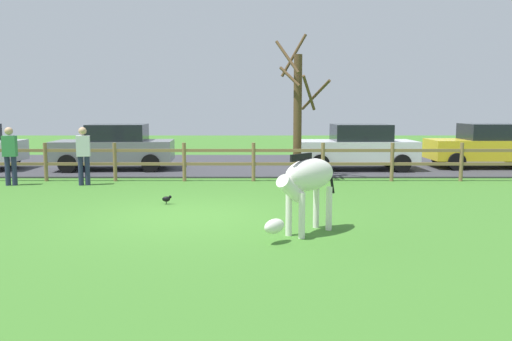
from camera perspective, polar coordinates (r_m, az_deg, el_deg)
ground_plane at (r=10.57m, az=-7.84°, el=-5.02°), size 60.00×60.00×0.00m
parking_asphalt at (r=19.72m, az=-4.18°, el=0.68°), size 28.00×7.40×0.05m
paddock_fence at (r=15.47m, az=-7.94°, el=1.25°), size 20.71×0.11×1.15m
bare_tree at (r=15.68m, az=4.65°, el=6.63°), size 1.66×1.66×4.41m
zebra at (r=8.94m, az=5.61°, el=-1.17°), size 1.45×1.55×1.41m
crow_on_grass at (r=11.90m, az=-9.83°, el=-3.10°), size 0.21×0.10×0.20m
parked_car_white at (r=18.13m, az=11.09°, el=2.61°), size 4.03×1.94×1.56m
parked_car_grey at (r=18.44m, az=-15.31°, el=2.57°), size 4.11×2.10×1.56m
parked_car_yellow at (r=20.10m, az=24.16°, el=2.55°), size 4.01×1.90×1.56m
visitor_left_of_tree at (r=15.28m, az=-18.52°, el=1.82°), size 0.40×0.29×1.64m
visitor_right_of_tree at (r=16.01m, az=-25.52°, el=1.72°), size 0.38×0.26×1.64m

